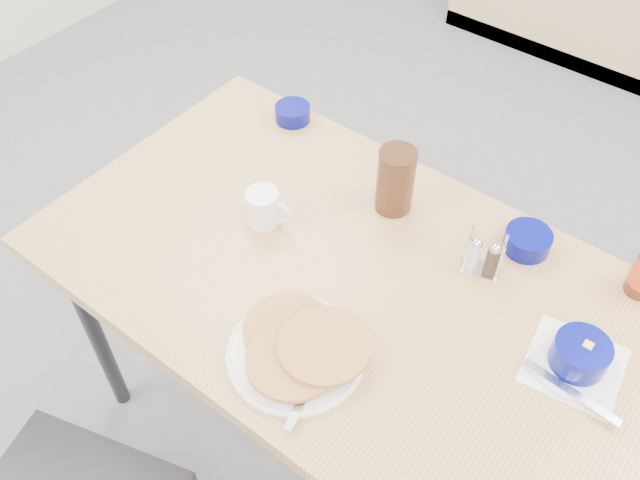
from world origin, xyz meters
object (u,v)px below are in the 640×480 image
Objects in this scene: coffee_mug at (265,208)px; amber_tumbler at (395,180)px; pancake_plate at (299,349)px; creamer_bowl at (293,113)px; butter_bowl at (527,241)px; dining_table at (352,294)px; grits_setting at (578,358)px; condiment_caddy at (483,258)px.

amber_tumbler is (0.21, 0.22, 0.04)m from coffee_mug.
pancake_plate is 2.94× the size of creamer_bowl.
coffee_mug is at bearing -150.24° from butter_bowl.
creamer_bowl is (-0.48, 0.56, 0.00)m from pancake_plate.
grits_setting is (0.47, 0.08, 0.09)m from dining_table.
grits_setting is (0.44, 0.31, 0.01)m from pancake_plate.
amber_tumbler is at bearing 100.24° from pancake_plate.
condiment_caddy reaches higher than grits_setting.
pancake_plate is 1.27× the size of grits_setting.
butter_bowl is at bearing 66.81° from pancake_plate.
amber_tumbler reaches higher than pancake_plate.
amber_tumbler is 1.59× the size of condiment_caddy.
grits_setting is at bearing -46.19° from butter_bowl.
condiment_caddy is at bearing 158.19° from grits_setting.
pancake_plate is 2.44× the size of coffee_mug.
pancake_plate is at bearing -130.70° from condiment_caddy.
butter_bowl is at bearing 13.05° from amber_tumbler.
coffee_mug is at bearing 140.89° from pancake_plate.
condiment_caddy reaches higher than coffee_mug.
butter_bowl is (-0.21, 0.22, -0.01)m from grits_setting.
amber_tumbler reaches higher than condiment_caddy.
pancake_plate is 2.66× the size of butter_bowl.
dining_table is 8.51× the size of amber_tumbler.
coffee_mug reaches higher than grits_setting.
grits_setting is at bearing -39.37° from condiment_caddy.
coffee_mug is (-0.26, 0.01, 0.11)m from dining_table.
condiment_caddy is (0.18, 0.41, 0.02)m from pancake_plate.
creamer_bowl is 0.70m from butter_bowl.
dining_table is 12.39× the size of coffee_mug.
pancake_plate is 0.45m from condiment_caddy.
pancake_plate is at bearing -79.76° from amber_tumbler.
pancake_plate is at bearing -49.85° from creamer_bowl.
grits_setting is 1.32× the size of amber_tumbler.
coffee_mug is at bearing -60.31° from creamer_bowl.
coffee_mug reaches higher than pancake_plate.
coffee_mug reaches higher than dining_table.
amber_tumbler is 0.27m from condiment_caddy.
butter_bowl reaches higher than dining_table.
amber_tumbler is at bearing 152.51° from condiment_caddy.
amber_tumbler is (0.39, -0.11, 0.06)m from creamer_bowl.
butter_bowl is 0.63× the size of amber_tumbler.
dining_table is 13.47× the size of butter_bowl.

